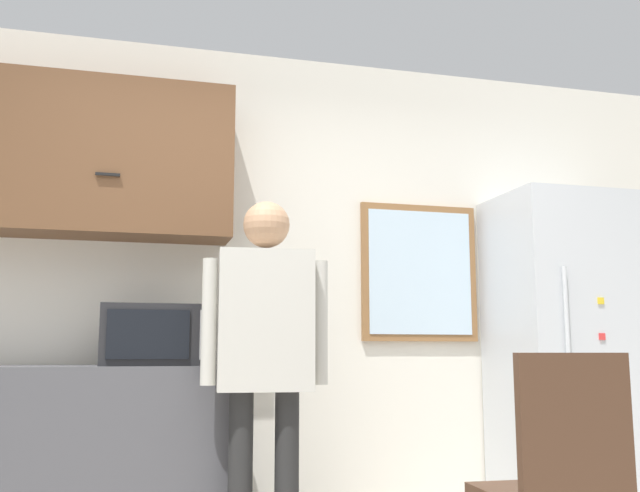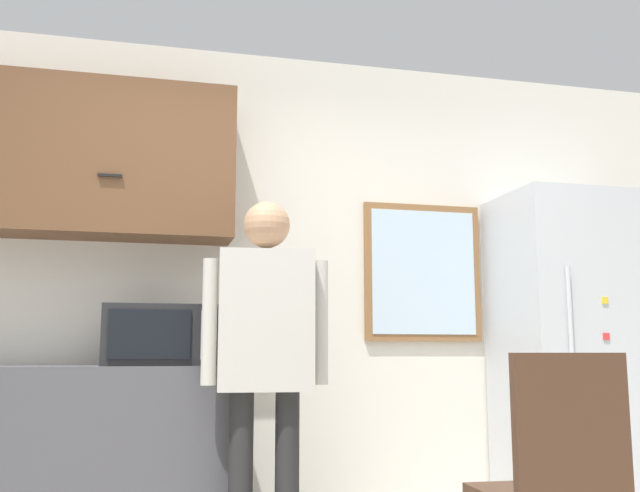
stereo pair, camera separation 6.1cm
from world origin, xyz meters
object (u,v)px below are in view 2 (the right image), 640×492
at_px(microwave, 159,335).
at_px(chair, 557,481).
at_px(person, 265,340).
at_px(refrigerator, 569,356).

height_order(microwave, chair, microwave).
xyz_separation_m(person, chair, (0.81, -1.06, -0.48)).
height_order(microwave, person, person).
distance_m(person, chair, 1.42).
distance_m(person, refrigerator, 1.87).
bearing_deg(person, refrigerator, 17.67).
distance_m(microwave, refrigerator, 2.30).
bearing_deg(chair, microwave, -44.97).
xyz_separation_m(microwave, person, (0.47, -0.36, -0.03)).
relative_size(microwave, person, 0.33).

